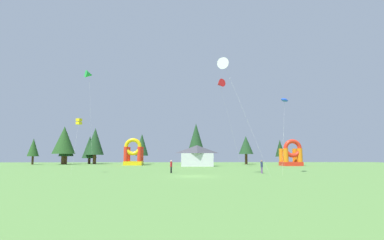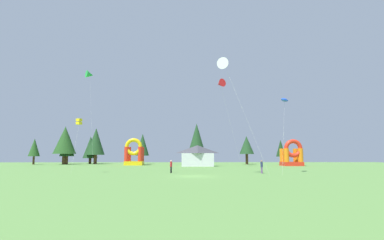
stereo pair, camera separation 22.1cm
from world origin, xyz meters
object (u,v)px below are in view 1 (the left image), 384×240
Objects in this scene: person_near_camera at (171,165)px; inflatable_orange_dome at (133,155)px; kite_yellow_box at (79,122)px; kite_red_delta at (220,84)px; kite_white_delta at (224,64)px; festival_tent at (197,156)px; person_far_side at (262,166)px; kite_blue_parafoil at (285,100)px; kite_green_delta at (89,75)px; inflatable_yellow_castle at (291,156)px.

inflatable_orange_dome is (-9.86, 29.12, 1.33)m from person_near_camera.
kite_red_delta is (21.82, 17.23, 9.56)m from kite_yellow_box.
kite_white_delta is 2.23× the size of festival_tent.
kite_white_delta is (19.78, -3.60, 7.23)m from kite_yellow_box.
festival_tent is (-4.34, 5.95, -14.39)m from kite_red_delta.
kite_white_delta reaches higher than person_far_side.
kite_blue_parafoil is 19.86m from kite_red_delta.
kite_red_delta is at bearing -15.24° from kite_green_delta.
inflatable_yellow_castle reaches higher than person_far_side.
kite_white_delta reaches higher than person_near_camera.
person_near_camera is 0.31× the size of inflatable_yellow_castle.
kite_white_delta is (-2.04, -20.83, -2.33)m from kite_red_delta.
inflatable_orange_dome is at bearing 146.85° from kite_red_delta.
inflatable_yellow_castle is (38.61, 24.97, -4.88)m from kite_yellow_box.
kite_yellow_box reaches higher than person_near_camera.
kite_green_delta is at bearing 31.27° from person_far_side.
inflatable_orange_dome is at bearing 84.38° from kite_yellow_box.
kite_yellow_box reaches higher than inflatable_yellow_castle.
kite_red_delta is 23.99m from person_far_side.
kite_green_delta reaches higher than person_near_camera.
person_near_camera is at bearing -136.51° from inflatable_yellow_castle.
inflatable_orange_dome reaches higher than inflatable_yellow_castle.
inflatable_orange_dome is (-35.70, 4.61, 0.19)m from inflatable_yellow_castle.
kite_white_delta reaches higher than festival_tent.
kite_white_delta is at bearing -47.25° from kite_green_delta.
person_far_side is at bearing -38.94° from kite_green_delta.
person_far_side is (-3.63, -0.47, -9.17)m from kite_blue_parafoil.
person_near_camera is (19.42, -24.53, -19.28)m from kite_green_delta.
kite_red_delta reaches higher than kite_white_delta.
kite_green_delta is 11.86× the size of person_near_camera.
kite_green_delta is 3.14× the size of festival_tent.
kite_white_delta reaches higher than kite_blue_parafoil.
festival_tent is (14.56, -6.40, -0.15)m from inflatable_orange_dome.
kite_blue_parafoil is at bearing -111.32° from inflatable_yellow_castle.
person_near_camera is (-9.05, -16.78, -15.57)m from kite_red_delta.
inflatable_orange_dome reaches higher than person_far_side.
kite_red_delta is 9.80× the size of person_near_camera.
kite_blue_parafoil is 28.95m from kite_yellow_box.
kite_blue_parafoil is 1.71× the size of inflatable_orange_dome.
kite_white_delta is 8.43× the size of person_near_camera.
person_near_camera is (-16.01, 0.69, -9.16)m from kite_blue_parafoil.
person_far_side is 0.26× the size of festival_tent.
kite_white_delta is 2.58× the size of inflatable_yellow_castle.
festival_tent is at bearing -159.44° from person_near_camera.
inflatable_yellow_castle is at bearing -47.47° from person_far_side.
person_near_camera is 30.78m from inflatable_orange_dome.
kite_white_delta is at bearing -85.08° from festival_tent.
person_near_camera is 1.01× the size of person_far_side.
inflatable_yellow_castle is 21.21m from festival_tent.
kite_white_delta is 2.41× the size of inflatable_orange_dome.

